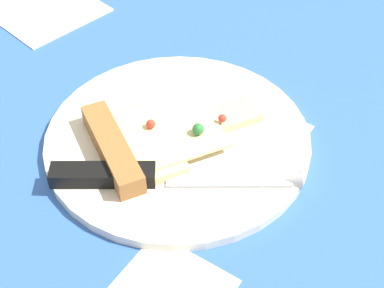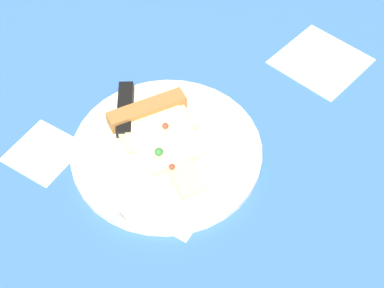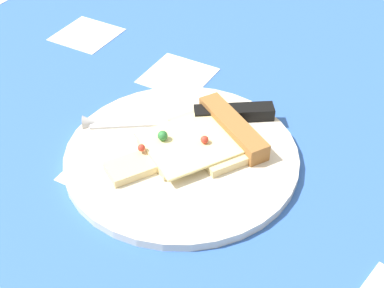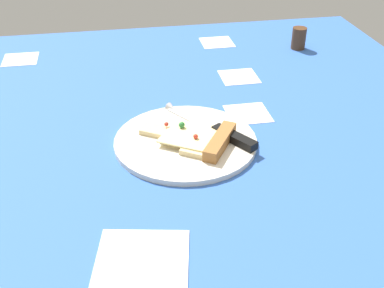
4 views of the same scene
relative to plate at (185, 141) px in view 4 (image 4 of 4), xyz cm
name	(u,v)px [view 4 (image 4 of 4)]	position (x,y,z in cm)	size (l,w,h in cm)	color
ground_plane	(178,140)	(-0.84, 4.10, -2.03)	(129.79, 129.79, 3.00)	#3360B7
plate	(185,141)	(0.00, 0.00, 0.00)	(27.48, 27.48, 1.06)	silver
pizza_slice	(198,138)	(2.22, -1.37, 1.31)	(18.89, 15.83, 2.50)	beige
knife	(217,130)	(6.49, 1.43, 1.13)	(15.11, 21.10, 2.45)	silver
pepper_shaker	(299,38)	(39.49, 43.84, 2.45)	(3.91, 3.91, 5.95)	#4C2D19
napkin	(142,262)	(-11.19, -29.47, -0.33)	(13.00, 13.00, 0.40)	white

